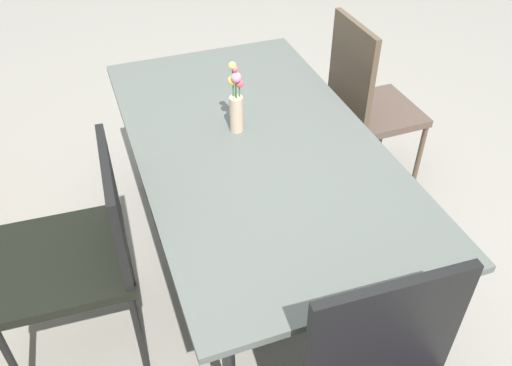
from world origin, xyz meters
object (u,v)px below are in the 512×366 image
at_px(dining_table, 256,152).
at_px(flower_vase, 236,103).
at_px(chair_far_side, 80,247).
at_px(chair_near_right, 366,100).

distance_m(dining_table, flower_vase, 0.22).
xyz_separation_m(dining_table, chair_far_side, (-0.17, 0.76, -0.14)).
height_order(chair_far_side, chair_near_right, chair_near_right).
bearing_deg(dining_table, flower_vase, 20.69).
distance_m(dining_table, chair_near_right, 0.87).
relative_size(dining_table, chair_far_side, 1.96).
xyz_separation_m(chair_far_side, chair_near_right, (0.57, -1.52, 0.01)).
xyz_separation_m(chair_far_side, flower_vase, (0.28, -0.72, 0.31)).
relative_size(chair_near_right, flower_vase, 3.12).
height_order(dining_table, chair_far_side, chair_far_side).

